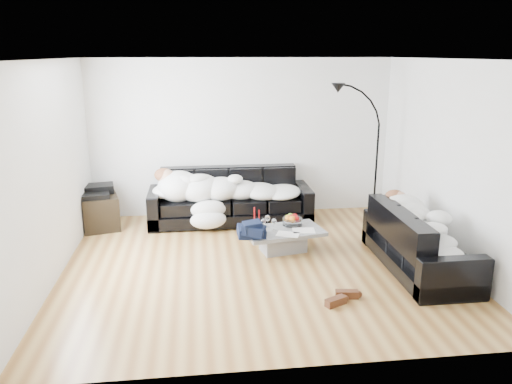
{
  "coord_description": "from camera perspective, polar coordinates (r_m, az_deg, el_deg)",
  "views": [
    {
      "loc": [
        -0.76,
        -5.99,
        2.67
      ],
      "look_at": [
        0.0,
        0.3,
        0.9
      ],
      "focal_mm": 35.0,
      "sensor_mm": 36.0,
      "label": 1
    }
  ],
  "objects": [
    {
      "name": "sleeper_back",
      "position": [
        7.98,
        -2.97,
        0.86
      ],
      "size": [
        2.2,
        0.76,
        0.44
      ],
      "primitive_type": null,
      "color": "white",
      "rests_on": "sofa_back"
    },
    {
      "name": "wine_glass_b",
      "position": [
        6.87,
        0.82,
        -3.73
      ],
      "size": [
        0.08,
        0.08,
        0.17
      ],
      "primitive_type": "cylinder",
      "rotation": [
        0.0,
        0.0,
        0.09
      ],
      "color": "white",
      "rests_on": "coffee_table"
    },
    {
      "name": "sofa_back",
      "position": [
        8.09,
        -2.97,
        -0.52
      ],
      "size": [
        2.6,
        0.9,
        0.85
      ],
      "primitive_type": "cube",
      "color": "black",
      "rests_on": "ground"
    },
    {
      "name": "shoes",
      "position": [
        5.74,
        9.71,
        -11.81
      ],
      "size": [
        0.5,
        0.42,
        0.1
      ],
      "primitive_type": null,
      "rotation": [
        0.0,
        0.0,
        0.26
      ],
      "color": "#472311",
      "rests_on": "ground"
    },
    {
      "name": "ground",
      "position": [
        6.6,
        0.32,
        -8.25
      ],
      "size": [
        5.0,
        5.0,
        0.0
      ],
      "primitive_type": "plane",
      "color": "#945E2C",
      "rests_on": "ground"
    },
    {
      "name": "sleeper_right",
      "position": [
        6.59,
        18.35,
        -3.32
      ],
      "size": [
        0.7,
        1.66,
        0.4
      ],
      "primitive_type": null,
      "rotation": [
        0.0,
        0.0,
        1.57
      ],
      "color": "white",
      "rests_on": "sofa_right"
    },
    {
      "name": "fruit_bowl",
      "position": [
        7.08,
        4.19,
        -3.14
      ],
      "size": [
        0.29,
        0.29,
        0.17
      ],
      "primitive_type": "cylinder",
      "rotation": [
        0.0,
        0.0,
        0.05
      ],
      "color": "white",
      "rests_on": "coffee_table"
    },
    {
      "name": "candle_left",
      "position": [
        7.03,
        -0.18,
        -2.83
      ],
      "size": [
        0.05,
        0.05,
        0.27
      ],
      "primitive_type": "cylinder",
      "rotation": [
        0.0,
        0.0,
        0.05
      ],
      "color": "maroon",
      "rests_on": "coffee_table"
    },
    {
      "name": "av_cabinet",
      "position": [
        8.27,
        -17.42,
        -2.03
      ],
      "size": [
        0.71,
        0.89,
        0.53
      ],
      "primitive_type": "cube",
      "rotation": [
        0.0,
        0.0,
        0.26
      ],
      "color": "black",
      "rests_on": "ground"
    },
    {
      "name": "newspaper_b",
      "position": [
        6.74,
        3.67,
        -4.81
      ],
      "size": [
        0.36,
        0.31,
        0.01
      ],
      "primitive_type": "cube",
      "rotation": [
        0.0,
        0.0,
        -0.38
      ],
      "color": "silver",
      "rests_on": "coffee_table"
    },
    {
      "name": "teal_cushion",
      "position": [
        7.06,
        15.96,
        -1.05
      ],
      "size": [
        0.42,
        0.38,
        0.2
      ],
      "primitive_type": "ellipsoid",
      "rotation": [
        0.0,
        0.0,
        0.24
      ],
      "color": "#0A3946",
      "rests_on": "sofa_right"
    },
    {
      "name": "coffee_table",
      "position": [
        6.97,
        3.11,
        -5.53
      ],
      "size": [
        1.18,
        0.84,
        0.31
      ],
      "primitive_type": "cube",
      "rotation": [
        0.0,
        0.0,
        0.21
      ],
      "color": "#939699",
      "rests_on": "ground"
    },
    {
      "name": "newspaper_a",
      "position": [
        6.9,
        5.47,
        -4.38
      ],
      "size": [
        0.32,
        0.26,
        0.01
      ],
      "primitive_type": "cube",
      "rotation": [
        0.0,
        0.0,
        -0.1
      ],
      "color": "silver",
      "rests_on": "coffee_table"
    },
    {
      "name": "ceiling",
      "position": [
        6.04,
        0.35,
        14.95
      ],
      "size": [
        5.0,
        5.0,
        0.0
      ],
      "primitive_type": "plane",
      "color": "white",
      "rests_on": "ground"
    },
    {
      "name": "wall_left",
      "position": [
        6.38,
        -22.54,
        2.01
      ],
      "size": [
        0.02,
        4.5,
        2.6
      ],
      "primitive_type": "cube",
      "color": "silver",
      "rests_on": "ground"
    },
    {
      "name": "floor_lamp",
      "position": [
        8.13,
        13.6,
        3.21
      ],
      "size": [
        0.77,
        0.53,
        1.97
      ],
      "primitive_type": null,
      "rotation": [
        0.0,
        0.0,
        -0.37
      ],
      "color": "black",
      "rests_on": "ground"
    },
    {
      "name": "candle_right",
      "position": [
        7.05,
        0.36,
        -2.97
      ],
      "size": [
        0.04,
        0.04,
        0.22
      ],
      "primitive_type": "cylinder",
      "rotation": [
        0.0,
        0.0,
        0.08
      ],
      "color": "maroon",
      "rests_on": "coffee_table"
    },
    {
      "name": "wall_right",
      "position": [
        6.95,
        21.26,
        3.18
      ],
      "size": [
        0.02,
        4.5,
        2.6
      ],
      "primitive_type": "cube",
      "color": "silver",
      "rests_on": "ground"
    },
    {
      "name": "sofa_right",
      "position": [
        6.66,
        18.18,
        -5.2
      ],
      "size": [
        0.83,
        1.93,
        0.78
      ],
      "primitive_type": "cube",
      "rotation": [
        0.0,
        0.0,
        1.57
      ],
      "color": "black",
      "rests_on": "ground"
    },
    {
      "name": "stereo",
      "position": [
        8.18,
        -17.61,
        0.19
      ],
      "size": [
        0.5,
        0.42,
        0.13
      ],
      "primitive_type": "cube",
      "rotation": [
        0.0,
        0.0,
        0.19
      ],
      "color": "black",
      "rests_on": "av_cabinet"
    },
    {
      "name": "wine_glass_a",
      "position": [
        6.99,
        1.32,
        -3.35
      ],
      "size": [
        0.09,
        0.09,
        0.17
      ],
      "primitive_type": "cylinder",
      "rotation": [
        0.0,
        0.0,
        0.25
      ],
      "color": "white",
      "rests_on": "coffee_table"
    },
    {
      "name": "wall_back",
      "position": [
        8.39,
        -1.61,
        6.21
      ],
      "size": [
        5.0,
        0.02,
        2.6
      ],
      "primitive_type": "cube",
      "color": "silver",
      "rests_on": "ground"
    },
    {
      "name": "navy_jacket",
      "position": [
        6.57,
        -0.28,
        -3.75
      ],
      "size": [
        0.43,
        0.37,
        0.19
      ],
      "primitive_type": null,
      "rotation": [
        0.0,
        0.0,
        -0.12
      ],
      "color": "black",
      "rests_on": "coffee_table"
    },
    {
      "name": "wine_glass_c",
      "position": [
        6.85,
        2.07,
        -3.74
      ],
      "size": [
        0.08,
        0.08,
        0.17
      ],
      "primitive_type": "cylinder",
      "rotation": [
        0.0,
        0.0,
        -0.1
      ],
      "color": "white",
      "rests_on": "coffee_table"
    }
  ]
}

